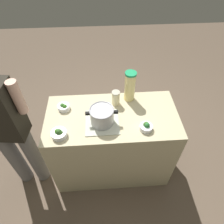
% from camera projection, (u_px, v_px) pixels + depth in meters
% --- Properties ---
extents(ground_plane, '(8.00, 8.00, 0.00)m').
position_uv_depth(ground_plane, '(112.00, 164.00, 2.53)').
color(ground_plane, brown).
extents(counter_slab, '(1.24, 0.62, 0.91)m').
position_uv_depth(counter_slab, '(112.00, 144.00, 2.20)').
color(counter_slab, '#C1B68E').
rests_on(counter_slab, ground_plane).
extents(dish_cloth, '(0.30, 0.30, 0.01)m').
position_uv_depth(dish_cloth, '(102.00, 122.00, 1.80)').
color(dish_cloth, beige).
rests_on(dish_cloth, counter_slab).
extents(cooking_pot, '(0.28, 0.21, 0.16)m').
position_uv_depth(cooking_pot, '(102.00, 116.00, 1.74)').
color(cooking_pot, '#B7B7BC').
rests_on(cooking_pot, dish_cloth).
extents(lemonade_pitcher, '(0.11, 0.11, 0.31)m').
position_uv_depth(lemonade_pitcher, '(130.00, 86.00, 1.91)').
color(lemonade_pitcher, '#F9E591').
rests_on(lemonade_pitcher, counter_slab).
extents(mason_jar, '(0.08, 0.08, 0.15)m').
position_uv_depth(mason_jar, '(116.00, 98.00, 1.92)').
color(mason_jar, beige).
rests_on(mason_jar, counter_slab).
extents(broccoli_bowl_front, '(0.13, 0.13, 0.08)m').
position_uv_depth(broccoli_bowl_front, '(59.00, 133.00, 1.68)').
color(broccoli_bowl_front, silver).
rests_on(broccoli_bowl_front, counter_slab).
extents(broccoli_bowl_center, '(0.11, 0.11, 0.08)m').
position_uv_depth(broccoli_bowl_center, '(146.00, 127.00, 1.73)').
color(broccoli_bowl_center, silver).
rests_on(broccoli_bowl_center, counter_slab).
extents(broccoli_bowl_back, '(0.12, 0.12, 0.07)m').
position_uv_depth(broccoli_bowl_back, '(64.00, 107.00, 1.90)').
color(broccoli_bowl_back, silver).
rests_on(broccoli_bowl_back, counter_slab).
extents(person_cook, '(0.50, 0.24, 1.62)m').
position_uv_depth(person_cook, '(8.00, 130.00, 1.77)').
color(person_cook, slate).
rests_on(person_cook, ground_plane).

